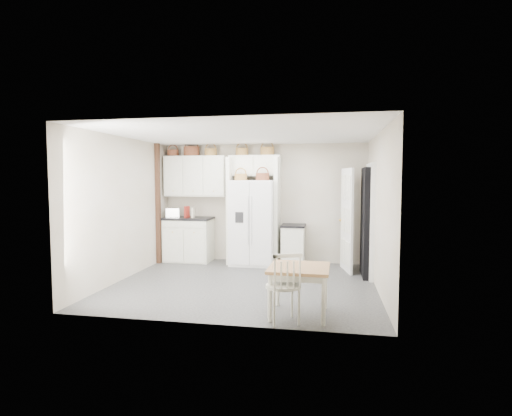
# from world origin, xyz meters

# --- Properties ---
(floor) EXTENTS (4.50, 4.50, 0.00)m
(floor) POSITION_xyz_m (0.00, 0.00, 0.00)
(floor) COLOR #262626
(floor) RESTS_ON ground
(ceiling) EXTENTS (4.50, 4.50, 0.00)m
(ceiling) POSITION_xyz_m (0.00, 0.00, 2.60)
(ceiling) COLOR white
(ceiling) RESTS_ON wall_back
(wall_back) EXTENTS (4.50, 0.00, 4.50)m
(wall_back) POSITION_xyz_m (0.00, 2.00, 1.30)
(wall_back) COLOR tan
(wall_back) RESTS_ON floor
(wall_left) EXTENTS (0.00, 4.00, 4.00)m
(wall_left) POSITION_xyz_m (-2.25, 0.00, 1.30)
(wall_left) COLOR tan
(wall_left) RESTS_ON floor
(wall_right) EXTENTS (0.00, 4.00, 4.00)m
(wall_right) POSITION_xyz_m (2.25, 0.00, 1.30)
(wall_right) COLOR tan
(wall_right) RESTS_ON floor
(refrigerator) EXTENTS (0.94, 0.75, 1.81)m
(refrigerator) POSITION_xyz_m (-0.15, 1.61, 0.90)
(refrigerator) COLOR white
(refrigerator) RESTS_ON floor
(base_cab_left) EXTENTS (1.01, 0.64, 0.94)m
(base_cab_left) POSITION_xyz_m (-1.64, 1.70, 0.47)
(base_cab_left) COLOR white
(base_cab_left) RESTS_ON floor
(base_cab_right) EXTENTS (0.47, 0.56, 0.83)m
(base_cab_right) POSITION_xyz_m (0.70, 1.70, 0.41)
(base_cab_right) COLOR white
(base_cab_right) RESTS_ON floor
(dining_table) EXTENTS (0.81, 0.81, 0.66)m
(dining_table) POSITION_xyz_m (1.06, -1.45, 0.33)
(dining_table) COLOR brown
(dining_table) RESTS_ON floor
(windsor_chair) EXTENTS (0.58, 0.55, 0.93)m
(windsor_chair) POSITION_xyz_m (0.88, -1.75, 0.47)
(windsor_chair) COLOR white
(windsor_chair) RESTS_ON floor
(counter_left) EXTENTS (1.06, 0.68, 0.04)m
(counter_left) POSITION_xyz_m (-1.64, 1.70, 0.96)
(counter_left) COLOR black
(counter_left) RESTS_ON base_cab_left
(counter_right) EXTENTS (0.51, 0.60, 0.04)m
(counter_right) POSITION_xyz_m (0.70, 1.70, 0.85)
(counter_right) COLOR black
(counter_right) RESTS_ON base_cab_right
(toaster) EXTENTS (0.32, 0.22, 0.21)m
(toaster) POSITION_xyz_m (-1.98, 1.65, 1.09)
(toaster) COLOR silver
(toaster) RESTS_ON counter_left
(cookbook_red) EXTENTS (0.08, 0.17, 0.25)m
(cookbook_red) POSITION_xyz_m (-1.64, 1.62, 1.11)
(cookbook_red) COLOR maroon
(cookbook_red) RESTS_ON counter_left
(cookbook_cream) EXTENTS (0.04, 0.15, 0.23)m
(cookbook_cream) POSITION_xyz_m (-1.50, 1.62, 1.10)
(cookbook_cream) COLOR beige
(cookbook_cream) RESTS_ON counter_left
(basket_upper_a) EXTENTS (0.26, 0.26, 0.15)m
(basket_upper_a) POSITION_xyz_m (-2.04, 1.83, 2.42)
(basket_upper_a) COLOR #593115
(basket_upper_a) RESTS_ON upper_cabinet
(basket_upper_b) EXTENTS (0.35, 0.35, 0.21)m
(basket_upper_b) POSITION_xyz_m (-1.60, 1.83, 2.45)
(basket_upper_b) COLOR #593115
(basket_upper_b) RESTS_ON upper_cabinet
(basket_upper_c) EXTENTS (0.27, 0.27, 0.16)m
(basket_upper_c) POSITION_xyz_m (-1.15, 1.83, 2.43)
(basket_upper_c) COLOR olive
(basket_upper_c) RESTS_ON upper_cabinet
(basket_bridge_a) EXTENTS (0.28, 0.28, 0.16)m
(basket_bridge_a) POSITION_xyz_m (-0.44, 1.83, 2.43)
(basket_bridge_a) COLOR olive
(basket_bridge_a) RESTS_ON bridge_cabinet
(basket_bridge_b) EXTENTS (0.30, 0.30, 0.17)m
(basket_bridge_b) POSITION_xyz_m (0.12, 1.83, 2.44)
(basket_bridge_b) COLOR olive
(basket_bridge_b) RESTS_ON bridge_cabinet
(basket_fridge_a) EXTENTS (0.26, 0.26, 0.14)m
(basket_fridge_a) POSITION_xyz_m (-0.40, 1.51, 1.88)
(basket_fridge_a) COLOR olive
(basket_fridge_a) RESTS_ON refrigerator
(basket_fridge_b) EXTENTS (0.28, 0.28, 0.15)m
(basket_fridge_b) POSITION_xyz_m (0.07, 1.51, 1.89)
(basket_fridge_b) COLOR #593115
(basket_fridge_b) RESTS_ON refrigerator
(upper_cabinet) EXTENTS (1.40, 0.34, 0.90)m
(upper_cabinet) POSITION_xyz_m (-1.50, 1.83, 1.90)
(upper_cabinet) COLOR white
(upper_cabinet) RESTS_ON wall_back
(bridge_cabinet) EXTENTS (1.12, 0.34, 0.45)m
(bridge_cabinet) POSITION_xyz_m (-0.15, 1.83, 2.12)
(bridge_cabinet) COLOR white
(bridge_cabinet) RESTS_ON wall_back
(fridge_panel_left) EXTENTS (0.08, 0.60, 2.30)m
(fridge_panel_left) POSITION_xyz_m (-0.66, 1.70, 1.15)
(fridge_panel_left) COLOR white
(fridge_panel_left) RESTS_ON floor
(fridge_panel_right) EXTENTS (0.08, 0.60, 2.30)m
(fridge_panel_right) POSITION_xyz_m (0.36, 1.70, 1.15)
(fridge_panel_right) COLOR white
(fridge_panel_right) RESTS_ON floor
(trim_post) EXTENTS (0.09, 0.09, 2.60)m
(trim_post) POSITION_xyz_m (-2.20, 1.35, 1.30)
(trim_post) COLOR #3A2017
(trim_post) RESTS_ON floor
(doorway_void) EXTENTS (0.18, 0.85, 2.05)m
(doorway_void) POSITION_xyz_m (2.16, 1.00, 1.02)
(doorway_void) COLOR black
(doorway_void) RESTS_ON floor
(door_slab) EXTENTS (0.21, 0.79, 2.05)m
(door_slab) POSITION_xyz_m (1.80, 1.33, 1.02)
(door_slab) COLOR white
(door_slab) RESTS_ON floor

